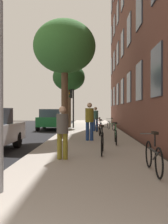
# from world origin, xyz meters

# --- Properties ---
(ground_plane) EXTENTS (41.80, 41.80, 0.00)m
(ground_plane) POSITION_xyz_m (-2.40, 15.00, 0.00)
(ground_plane) COLOR #332D28
(road_asphalt) EXTENTS (7.00, 38.00, 0.01)m
(road_asphalt) POSITION_xyz_m (-4.50, 15.00, 0.01)
(road_asphalt) COLOR black
(road_asphalt) RESTS_ON ground
(sidewalk) EXTENTS (4.20, 38.00, 0.12)m
(sidewalk) POSITION_xyz_m (1.10, 15.00, 0.06)
(sidewalk) COLOR #9E9389
(sidewalk) RESTS_ON ground
(traffic_light) EXTENTS (0.43, 0.24, 3.27)m
(traffic_light) POSITION_xyz_m (-0.47, 19.26, 2.37)
(traffic_light) COLOR black
(traffic_light) RESTS_ON sidewalk
(tree_near) EXTENTS (3.25, 3.25, 6.13)m
(tree_near) POSITION_xyz_m (-0.31, 12.10, 4.82)
(tree_near) COLOR brown
(tree_near) RESTS_ON sidewalk
(tree_far) EXTENTS (2.67, 2.67, 5.31)m
(tree_far) POSITION_xyz_m (-0.76, 19.62, 4.23)
(tree_far) COLOR brown
(tree_far) RESTS_ON sidewalk
(bicycle_0) EXTENTS (0.42, 1.69, 0.95)m
(bicycle_0) POSITION_xyz_m (2.49, 4.99, 0.49)
(bicycle_0) COLOR black
(bicycle_0) RESTS_ON sidewalk
(bicycle_1) EXTENTS (0.42, 1.63, 0.95)m
(bicycle_1) POSITION_xyz_m (1.44, 7.39, 0.49)
(bicycle_1) COLOR black
(bicycle_1) RESTS_ON sidewalk
(bicycle_2) EXTENTS (0.42, 1.65, 0.92)m
(bicycle_2) POSITION_xyz_m (2.12, 9.79, 0.48)
(bicycle_2) COLOR black
(bicycle_2) RESTS_ON sidewalk
(bicycle_3) EXTENTS (0.42, 1.69, 0.96)m
(bicycle_3) POSITION_xyz_m (1.57, 12.19, 0.50)
(bicycle_3) COLOR black
(bicycle_3) RESTS_ON sidewalk
(bicycle_4) EXTENTS (0.52, 1.76, 0.99)m
(bicycle_4) POSITION_xyz_m (1.57, 14.59, 0.51)
(bicycle_4) COLOR black
(bicycle_4) RESTS_ON sidewalk
(bicycle_5) EXTENTS (0.57, 1.66, 0.89)m
(bicycle_5) POSITION_xyz_m (2.53, 16.99, 0.47)
(bicycle_5) COLOR black
(bicycle_5) RESTS_ON sidewalk
(pedestrian_0) EXTENTS (0.46, 0.46, 1.54)m
(pedestrian_0) POSITION_xyz_m (0.23, 6.46, 1.00)
(pedestrian_0) COLOR olive
(pedestrian_0) RESTS_ON sidewalk
(pedestrian_1) EXTENTS (0.54, 0.54, 1.78)m
(pedestrian_1) POSITION_xyz_m (1.00, 10.86, 1.14)
(pedestrian_1) COLOR navy
(pedestrian_1) RESTS_ON sidewalk
(pedestrian_2) EXTENTS (0.48, 0.48, 1.65)m
(pedestrian_2) POSITION_xyz_m (1.39, 16.13, 1.06)
(pedestrian_2) COLOR navy
(pedestrian_2) RESTS_ON sidewalk
(car_1) EXTENTS (1.97, 4.06, 1.62)m
(car_1) POSITION_xyz_m (-2.06, 18.62, 0.84)
(car_1) COLOR #19662D
(car_1) RESTS_ON road_asphalt
(car_2) EXTENTS (1.92, 4.01, 1.62)m
(car_2) POSITION_xyz_m (-2.06, 24.25, 0.84)
(car_2) COLOR #19662D
(car_2) RESTS_ON road_asphalt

